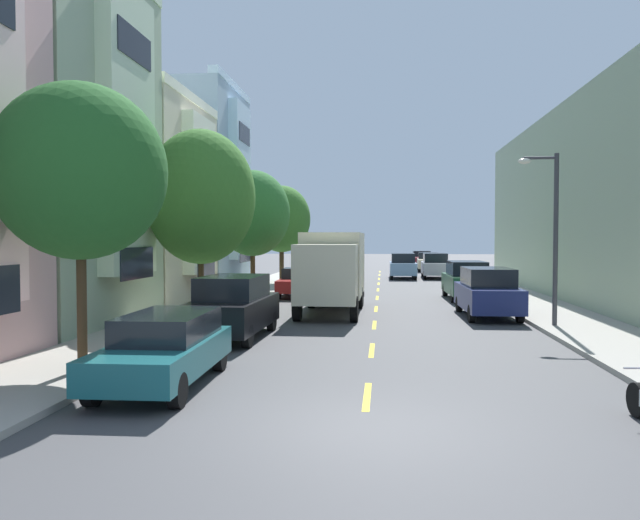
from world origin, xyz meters
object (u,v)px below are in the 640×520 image
Objects in this scene: parked_wagon_teal at (165,347)px; parked_wagon_white at (335,262)px; street_tree_third at (253,213)px; parked_hatchback_red at (297,282)px; parked_suv_navy at (487,292)px; parked_pickup_champagne at (428,262)px; parked_suv_forest at (467,280)px; parked_suv_silver at (435,265)px; street_tree_farthest at (282,219)px; street_lamp at (551,224)px; parked_pickup_burgundy at (422,260)px; parked_suv_black at (233,306)px; street_tree_nearest at (80,172)px; delivery_box_truck at (333,267)px; moving_sky_sedan at (403,266)px; street_tree_second at (201,197)px.

parked_wagon_white is at bearing 90.08° from parked_wagon_teal.
street_tree_third reaches higher than parked_hatchback_red.
parked_wagon_white is 0.98× the size of parked_suv_navy.
street_tree_third reaches higher than parked_pickup_champagne.
parked_suv_forest is at bearing -72.65° from parked_wagon_white.
parked_suv_silver is at bearing 57.54° from street_tree_third.
street_tree_third reaches higher than street_tree_farthest.
street_lamp reaches higher than parked_hatchback_red.
parked_pickup_burgundy is (-1.59, 43.35, -2.74)m from street_lamp.
parked_hatchback_red is at bearing 176.06° from parked_suv_forest.
street_tree_third reaches higher than parked_suv_black.
street_tree_nearest is 53.02m from parked_pickup_burgundy.
delivery_box_truck reaches higher than parked_hatchback_red.
parked_suv_navy reaches higher than parked_pickup_champagne.
delivery_box_truck reaches higher than parked_suv_silver.
moving_sky_sedan is (3.60, 21.79, -0.90)m from delivery_box_truck.
parked_pickup_burgundy reaches higher than parked_wagon_white.
parked_wagon_teal is at bearing -125.31° from parked_suv_navy.
parked_suv_black is 1.21× the size of parked_hatchback_red.
parked_hatchback_red is (-8.69, 0.60, -0.23)m from parked_suv_forest.
parked_pickup_burgundy reaches higher than parked_wagon_teal.
parked_suv_silver is at bearing 35.68° from street_tree_farthest.
street_tree_farthest is 1.33× the size of parked_suv_silver.
street_tree_nearest reaches higher than moving_sky_sedan.
parked_wagon_white is (2.08, 37.55, -3.81)m from street_tree_second.
street_tree_farthest is (0.00, 9.13, -0.02)m from street_tree_third.
delivery_box_truck is 1.58× the size of parked_suv_forest.
parked_hatchback_red is 0.76× the size of parked_pickup_burgundy.
parked_pickup_champagne is (6.30, 32.57, -1.06)m from delivery_box_truck.
street_lamp is at bearing -46.46° from parked_hatchback_red.
delivery_box_truck is at bearing 151.34° from street_lamp.
parked_wagon_teal is at bearing -103.44° from parked_suv_silver.
parked_pickup_champagne is at bearing 92.22° from street_lamp.
parked_suv_navy is at bearing -90.91° from parked_suv_forest.
street_tree_nearest is at bearing -103.39° from moving_sky_sedan.
moving_sky_sedan is at bearing 80.62° from delivery_box_truck.
parked_suv_black is 40.70m from parked_pickup_champagne.
moving_sky_sedan is (8.20, 16.20, -3.38)m from street_tree_third.
parked_hatchback_red is at bearing 89.59° from parked_suv_black.
street_lamp is 26.79m from parked_suv_silver.
street_tree_nearest is at bearing -101.71° from parked_pickup_burgundy.
parked_wagon_white is 10.05m from parked_pickup_burgundy.
street_tree_farthest reaches higher than parked_suv_silver.
parked_suv_silver is at bearing 73.05° from street_tree_nearest.
moving_sky_sedan is (-2.68, 15.95, 0.00)m from parked_suv_forest.
parked_suv_forest is (10.88, 18.50, -3.58)m from street_tree_nearest.
street_tree_third is at bearing 90.00° from street_tree_nearest.
street_tree_third is 1.36× the size of parked_wagon_teal.
parked_suv_black is (-2.51, -7.16, -0.90)m from delivery_box_truck.
street_tree_nearest is 1.32× the size of parked_suv_forest.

